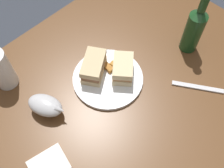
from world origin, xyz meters
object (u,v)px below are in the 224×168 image
Objects in this scene: pint_glass at (2,71)px; napkin at (49,165)px; sandwich_half_right at (94,67)px; fork at (198,87)px; plate at (108,78)px; cider_bottle at (194,28)px; sandwich_half_left at (123,69)px; gravy_boat at (46,106)px.

napkin is (-0.08, -0.34, -0.07)m from pint_glass.
pint_glass reaches higher than sandwich_half_right.
napkin reaches higher than fork.
napkin is (-0.32, -0.14, -0.04)m from sandwich_half_right.
sandwich_half_right reaches higher than plate.
sandwich_half_left is at bearing 162.00° from cider_bottle.
pint_glass is 0.68m from fork.
sandwich_half_right is 0.37m from fork.
sandwich_half_left is at bearing 9.02° from napkin.
sandwich_half_right is (-0.07, 0.08, 0.00)m from sandwich_half_left.
sandwich_half_right is 0.21m from gravy_boat.
plate is 2.29× the size of napkin.
fork is at bearing -35.68° from gravy_boat.
sandwich_half_right is at bearing -0.78° from gravy_boat.
gravy_boat is 1.27× the size of napkin.
pint_glass is 1.11× the size of gravy_boat.
fork is (0.43, -0.31, -0.04)m from gravy_boat.
sandwich_half_left is 0.29m from gravy_boat.
gravy_boat is 0.19m from napkin.
pint_glass is at bearing 138.03° from sandwich_half_left.
napkin is at bearing 177.63° from cider_bottle.
fork is at bearing -47.72° from pint_glass.
napkin is at bearing -156.49° from sandwich_half_right.
plate is 1.40× the size of fork.
sandwich_half_left is at bearing -28.66° from plate.
plate reaches higher than napkin.
pint_glass reaches higher than napkin.
plate is at bearing -44.01° from pint_glass.
plate is 0.24m from gravy_boat.
cider_bottle reaches higher than sandwich_half_left.
sandwich_half_right is 0.38m from cider_bottle.
fork is (0.21, -0.30, -0.04)m from sandwich_half_right.
sandwich_half_right is at bearing 153.77° from cider_bottle.
sandwich_half_left is 0.41m from pint_glass.
gravy_boat reaches higher than plate.
fork is (0.45, -0.50, -0.07)m from pint_glass.
sandwich_half_left is at bearing -41.97° from pint_glass.
fork is at bearing -51.88° from plate.
plate is 0.36m from pint_glass.
pint_glass is at bearing 98.09° from gravy_boat.
gravy_boat is at bearing 179.22° from sandwich_half_right.
sandwich_half_right is 0.90× the size of pint_glass.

